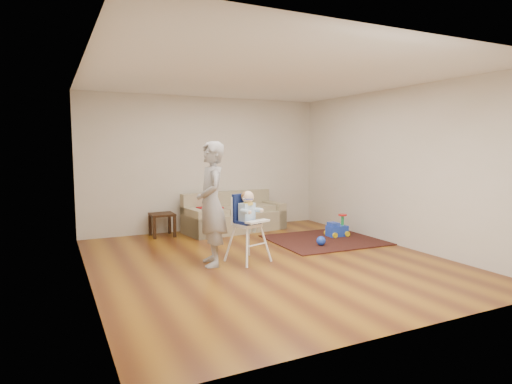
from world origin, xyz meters
name	(u,v)px	position (x,y,z in m)	size (l,w,h in m)	color
ground	(268,261)	(0.00, 0.00, 0.00)	(5.50, 5.50, 0.00)	#532810
room_envelope	(253,136)	(0.00, 0.53, 1.88)	(5.04, 5.52, 2.72)	beige
sofa	(235,212)	(0.44, 2.30, 0.39)	(2.11, 1.08, 0.78)	gray
side_table	(162,225)	(-1.00, 2.44, 0.22)	(0.44, 0.44, 0.44)	black
area_rug	(332,239)	(1.73, 0.77, 0.01)	(2.21, 1.66, 0.02)	black
ride_on_toy	(337,225)	(1.96, 0.93, 0.22)	(0.38, 0.27, 0.41)	blue
toy_ball	(321,241)	(1.25, 0.41, 0.10)	(0.16, 0.16, 0.16)	blue
high_chair	(248,227)	(-0.28, 0.10, 0.51)	(0.62, 0.62, 1.07)	white
adult	(211,204)	(-0.83, 0.16, 0.89)	(0.65, 0.43, 1.78)	gray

